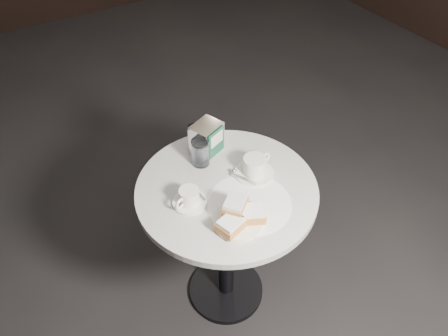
% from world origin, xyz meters
% --- Properties ---
extents(ground, '(7.00, 7.00, 0.00)m').
position_xyz_m(ground, '(0.00, 0.00, 0.00)').
color(ground, black).
rests_on(ground, ground).
extents(cafe_table, '(0.70, 0.70, 0.74)m').
position_xyz_m(cafe_table, '(0.00, 0.00, 0.55)').
color(cafe_table, black).
rests_on(cafe_table, ground).
extents(sugar_spill, '(0.36, 0.36, 0.00)m').
position_xyz_m(sugar_spill, '(0.03, -0.11, 0.75)').
color(sugar_spill, white).
rests_on(sugar_spill, cafe_table).
extents(beignet_plate, '(0.20, 0.18, 0.09)m').
position_xyz_m(beignet_plate, '(-0.05, -0.17, 0.78)').
color(beignet_plate, white).
rests_on(beignet_plate, cafe_table).
extents(coffee_cup_left, '(0.16, 0.16, 0.07)m').
position_xyz_m(coffee_cup_left, '(-0.16, 0.00, 0.77)').
color(coffee_cup_left, white).
rests_on(coffee_cup_left, cafe_table).
extents(coffee_cup_right, '(0.18, 0.18, 0.08)m').
position_xyz_m(coffee_cup_right, '(0.13, 0.01, 0.78)').
color(coffee_cup_right, white).
rests_on(coffee_cup_right, cafe_table).
extents(water_glass_left, '(0.09, 0.09, 0.12)m').
position_xyz_m(water_glass_left, '(-0.02, 0.17, 0.80)').
color(water_glass_left, silver).
rests_on(water_glass_left, cafe_table).
extents(water_glass_right, '(0.07, 0.07, 0.12)m').
position_xyz_m(water_glass_right, '(0.01, 0.25, 0.80)').
color(water_glass_right, white).
rests_on(water_glass_right, cafe_table).
extents(napkin_dispenser, '(0.14, 0.13, 0.14)m').
position_xyz_m(napkin_dispenser, '(0.04, 0.22, 0.81)').
color(napkin_dispenser, silver).
rests_on(napkin_dispenser, cafe_table).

